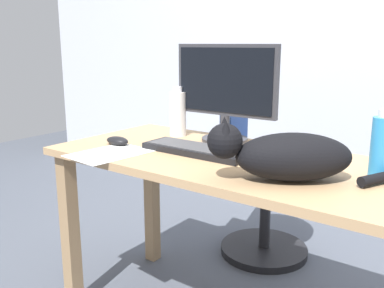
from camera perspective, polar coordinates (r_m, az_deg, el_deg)
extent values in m
cube|color=silver|center=(2.97, 21.84, 15.14)|extent=(6.00, 0.04, 2.60)
cube|color=tan|center=(1.61, 5.76, -2.36)|extent=(1.45, 0.65, 0.03)
cube|color=#977752|center=(1.97, -15.91, -11.23)|extent=(0.06, 0.06, 0.71)
cube|color=#977752|center=(2.31, -5.37, -7.13)|extent=(0.06, 0.06, 0.71)
cylinder|color=black|center=(2.52, 9.53, -13.67)|extent=(0.48, 0.48, 0.04)
cylinder|color=black|center=(2.43, 9.73, -9.09)|extent=(0.06, 0.06, 0.48)
cylinder|color=navy|center=(2.35, 9.98, -3.03)|extent=(0.44, 0.44, 0.06)
cube|color=navy|center=(2.33, 5.70, 2.84)|extent=(0.15, 0.36, 0.40)
cylinder|color=#333338|center=(1.88, 4.37, 0.62)|extent=(0.20, 0.20, 0.01)
cylinder|color=#333338|center=(1.87, 4.40, 2.35)|extent=(0.04, 0.04, 0.10)
cube|color=#333338|center=(1.84, 4.51, 8.48)|extent=(0.48, 0.03, 0.30)
cube|color=black|center=(1.83, 4.27, 8.45)|extent=(0.45, 0.01, 0.27)
cube|color=black|center=(1.67, 0.62, -0.79)|extent=(0.44, 0.15, 0.02)
cube|color=#444447|center=(1.66, 0.63, -0.32)|extent=(0.40, 0.12, 0.00)
ellipsoid|color=black|center=(1.36, 13.35, -1.68)|extent=(0.40, 0.36, 0.15)
sphere|color=black|center=(1.31, 4.39, 0.38)|extent=(0.11, 0.11, 0.11)
cone|color=black|center=(1.27, 4.53, 2.25)|extent=(0.04, 0.04, 0.04)
cone|color=black|center=(1.33, 4.33, 2.75)|extent=(0.04, 0.04, 0.04)
cylinder|color=black|center=(1.42, 23.89, -4.13)|extent=(0.10, 0.18, 0.03)
ellipsoid|color=black|center=(1.82, -9.90, 0.42)|extent=(0.11, 0.06, 0.04)
cube|color=white|center=(1.69, -10.96, -1.23)|extent=(0.24, 0.32, 0.00)
cylinder|color=silver|center=(1.97, -1.91, 4.01)|extent=(0.08, 0.08, 0.20)
cylinder|color=silver|center=(1.95, -1.94, 7.29)|extent=(0.04, 0.04, 0.02)
cylinder|color=#2D8CD1|center=(1.48, 23.92, -0.42)|extent=(0.07, 0.07, 0.19)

